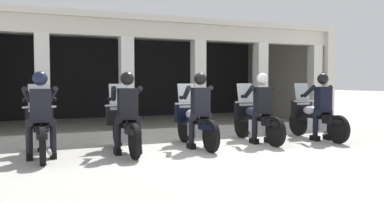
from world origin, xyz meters
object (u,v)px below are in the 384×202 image
object	(u,v)px
motorcycle_left	(124,127)
police_officer_right	(262,102)
police_officer_far_left	(41,107)
police_officer_far_right	(322,101)
police_officer_center	(200,103)
motorcycle_far_right	(314,118)
motorcycle_center	(194,123)
motorcycle_far_left	(41,130)
motorcycle_right	(255,120)
police_officer_left	(127,105)

from	to	relation	value
motorcycle_left	police_officer_right	world-z (taller)	police_officer_right
police_officer_far_left	police_officer_far_right	xyz separation A→B (m)	(6.20, -0.22, 0.00)
police_officer_center	motorcycle_far_right	world-z (taller)	police_officer_center
motorcycle_left	police_officer_right	distance (m)	3.14
motorcycle_center	motorcycle_left	bearing A→B (deg)	-171.97
motorcycle_far_left	motorcycle_far_right	xyz separation A→B (m)	(6.20, -0.22, 0.00)
police_officer_far_right	police_officer_right	bearing A→B (deg)	168.74
police_officer_far_left	police_officer_right	size ratio (longest dim) A/B	1.00
motorcycle_left	police_officer_far_right	distance (m)	4.69
motorcycle_left	motorcycle_right	world-z (taller)	same
motorcycle_right	police_officer_far_right	size ratio (longest dim) A/B	1.29
police_officer_left	police_officer_far_right	distance (m)	4.65
motorcycle_center	police_officer_right	xyz separation A→B (m)	(1.55, -0.24, 0.44)
motorcycle_right	police_officer_right	world-z (taller)	police_officer_right
police_officer_right	police_officer_far_right	distance (m)	1.56
police_officer_left	motorcycle_center	bearing A→B (deg)	17.60
police_officer_center	police_officer_right	size ratio (longest dim) A/B	1.00
police_officer_far_left	motorcycle_far_right	size ratio (longest dim) A/B	0.78
police_officer_left	motorcycle_center	xyz separation A→B (m)	(1.55, 0.33, -0.44)
motorcycle_right	motorcycle_far_left	bearing A→B (deg)	174.44
motorcycle_right	motorcycle_far_right	xyz separation A→B (m)	(1.55, -0.19, 0.00)
motorcycle_far_left	police_officer_far_left	distance (m)	0.52
police_officer_right	police_officer_far_right	bearing A→B (deg)	-12.28
motorcycle_far_left	motorcycle_left	bearing A→B (deg)	-3.37
motorcycle_left	motorcycle_center	distance (m)	1.55
motorcycle_right	motorcycle_far_right	bearing A→B (deg)	-12.28
police_officer_far_right	police_officer_center	bearing A→B (deg)	173.02
motorcycle_left	police_officer_left	bearing A→B (deg)	-84.73
police_officer_left	police_officer_far_right	world-z (taller)	same
police_officer_left	motorcycle_right	distance (m)	3.16
motorcycle_center	police_officer_far_right	xyz separation A→B (m)	(3.10, -0.43, 0.44)
motorcycle_right	police_officer_far_left	bearing A→B (deg)	177.93
motorcycle_far_left	police_officer_left	distance (m)	1.66
police_officer_left	motorcycle_far_right	xyz separation A→B (m)	(4.65, 0.18, -0.44)
police_officer_far_left	motorcycle_far_right	bearing A→B (deg)	1.54
motorcycle_right	motorcycle_far_right	world-z (taller)	same
motorcycle_center	police_officer_center	world-z (taller)	police_officer_center
motorcycle_center	motorcycle_right	world-z (taller)	same
police_officer_left	police_officer_center	bearing A→B (deg)	7.31
motorcycle_far_left	police_officer_far_left	xyz separation A→B (m)	(-0.00, -0.28, 0.44)
police_officer_center	motorcycle_far_right	bearing A→B (deg)	8.70
motorcycle_center	police_officer_far_right	world-z (taller)	police_officer_far_right
motorcycle_far_right	police_officer_left	bearing A→B (deg)	178.03
police_officer_center	motorcycle_far_left	bearing A→B (deg)	179.76
police_officer_far_right	police_officer_left	bearing A→B (deg)	174.54
police_officer_left	police_officer_right	distance (m)	3.10
police_officer_far_left	motorcycle_left	distance (m)	1.62
motorcycle_far_left	motorcycle_far_right	distance (m)	6.21
motorcycle_far_left	motorcycle_right	xyz separation A→B (m)	(4.65, -0.03, 0.00)
police_officer_left	motorcycle_right	world-z (taller)	police_officer_left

